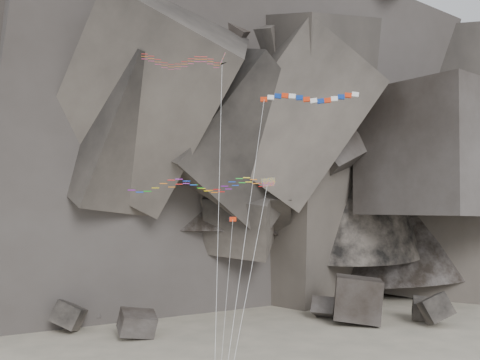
{
  "coord_description": "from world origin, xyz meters",
  "views": [
    {
      "loc": [
        -5.74,
        -46.01,
        19.12
      ],
      "look_at": [
        1.6,
        6.0,
        20.95
      ],
      "focal_mm": 40.0,
      "sensor_mm": 36.0,
      "label": 1
    }
  ],
  "objects": [
    {
      "name": "delta_kite",
      "position": [
        -4.53,
        2.73,
        31.67
      ],
      "size": [
        8.21,
        15.92,
        31.1
      ],
      "rotation": [
        0.0,
        0.0,
        -0.11
      ],
      "color": "red",
      "rests_on": "ground"
    },
    {
      "name": "pennant_kite",
      "position": [
        -0.38,
        -1.94,
        14.69
      ],
      "size": [
        3.17,
        12.26,
        15.8
      ],
      "rotation": [
        0.0,
        0.0,
        0.21
      ],
      "color": "red",
      "rests_on": "ground"
    },
    {
      "name": "headland",
      "position": [
        0.0,
        70.0,
        42.0
      ],
      "size": [
        110.0,
        70.0,
        84.0
      ],
      "primitive_type": null,
      "color": "#5A524A",
      "rests_on": "ground"
    },
    {
      "name": "banner_kite",
      "position": [
        7.8,
        3.12,
        28.51
      ],
      "size": [
        15.26,
        16.78,
        27.54
      ],
      "rotation": [
        0.0,
        0.0,
        -0.24
      ],
      "color": "red",
      "rests_on": "ground"
    },
    {
      "name": "parafoil_kite",
      "position": [
        -3.14,
        -1.47,
        20.25
      ],
      "size": [
        12.73,
        11.34,
        19.23
      ],
      "rotation": [
        0.0,
        0.0,
        -0.05
      ],
      "color": "yellow",
      "rests_on": "ground"
    },
    {
      "name": "boulder_field",
      "position": [
        1.3,
        34.4,
        2.47
      ],
      "size": [
        81.15,
        15.81,
        8.02
      ],
      "color": "#47423F",
      "rests_on": "ground"
    }
  ]
}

